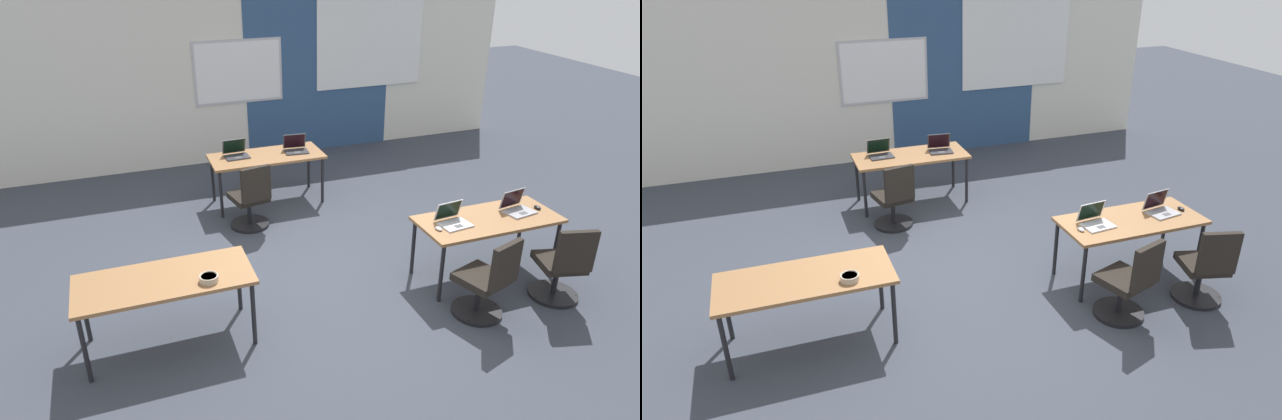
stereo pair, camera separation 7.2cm
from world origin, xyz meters
TOP-DOWN VIEW (x-y plane):
  - ground_plane at (0.00, 0.00)m, footprint 24.00×24.00m
  - back_wall_assembly at (0.06, 4.20)m, footprint 10.00×0.27m
  - desk_near_left at (-1.75, -0.60)m, footprint 1.60×0.70m
  - desk_near_right at (1.75, -0.60)m, footprint 1.60×0.70m
  - desk_far_center at (0.00, 2.20)m, footprint 1.60×0.70m
  - laptop_near_right_inner at (1.31, -0.58)m, footprint 0.36×0.32m
  - mouse_near_right_inner at (1.09, -0.65)m, footprint 0.07×0.11m
  - chair_near_right_inner at (1.29, -1.29)m, footprint 0.55×0.60m
  - laptop_near_right_end at (2.15, -0.56)m, footprint 0.37×0.33m
  - mouse_near_right_end at (2.42, -0.59)m, footprint 0.06×0.10m
  - chair_near_right_end at (2.20, -1.32)m, footprint 0.54×0.59m
  - laptop_far_left at (-0.41, 2.30)m, footprint 0.34×0.31m
  - chair_far_left at (-0.43, 1.47)m, footprint 0.52×0.57m
  - laptop_far_right at (0.45, 2.21)m, footprint 0.36×0.32m
  - snack_bowl at (-1.37, -0.79)m, footprint 0.18×0.18m

SIDE VIEW (x-z plane):
  - ground_plane at x=0.00m, z-range 0.00..0.00m
  - chair_near_right_inner at x=1.29m, z-range -0.08..0.84m
  - chair_near_right_end at x=2.20m, z-range -0.08..0.84m
  - chair_far_left at x=-0.43m, z-range -0.08..0.84m
  - desk_near_left at x=-1.75m, z-range 0.30..1.02m
  - desk_near_right at x=1.75m, z-range 0.30..1.02m
  - desk_far_center at x=0.00m, z-range 0.30..1.02m
  - mouse_near_right_inner at x=1.09m, z-range 0.72..0.75m
  - mouse_near_right_end at x=2.42m, z-range 0.72..0.75m
  - snack_bowl at x=-1.37m, z-range 0.72..0.79m
  - laptop_far_left at x=-0.41m, z-range 0.65..0.88m
  - laptop_near_right_inner at x=1.31m, z-range 0.65..0.89m
  - laptop_far_right at x=0.45m, z-range 0.65..0.89m
  - laptop_near_right_end at x=2.15m, z-range 0.65..0.89m
  - back_wall_assembly at x=0.06m, z-range 0.01..2.81m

